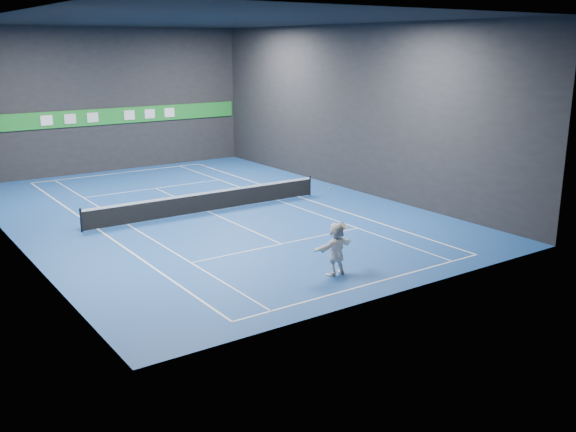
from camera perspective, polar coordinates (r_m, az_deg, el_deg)
ground at (r=31.67m, az=-7.10°, el=0.39°), size 26.00×26.00×0.00m
ceiling at (r=30.67m, az=-7.67°, el=16.88°), size 26.00×26.00×0.00m
wall_back at (r=42.76m, az=-15.58°, el=9.88°), size 18.00×0.10×9.00m
wall_front at (r=20.32m, az=9.92°, el=5.03°), size 18.00×0.10×9.00m
wall_left at (r=27.91m, az=-24.08°, el=6.64°), size 0.10×26.00×9.00m
wall_right at (r=35.87m, az=5.65°, el=9.46°), size 0.10×26.00×9.00m
baseline_near at (r=22.30m, az=7.40°, el=-5.98°), size 10.98×0.08×0.01m
baseline_far at (r=42.33m, az=-14.65°, el=3.74°), size 10.98×0.08×0.01m
sideline_doubles_left at (r=29.64m, az=-16.52°, el=-1.15°), size 0.08×23.78×0.01m
sideline_doubles_right at (r=34.47m, az=0.99°, el=1.71°), size 0.08×23.78×0.01m
sideline_singles_left at (r=30.07m, az=-14.04°, el=-0.74°), size 0.06×23.78×0.01m
sideline_singles_right at (r=33.70m, az=-0.91°, el=1.40°), size 0.06×23.78×0.01m
service_line_near at (r=26.38m, az=-0.59°, el=-2.50°), size 8.23×0.06×0.01m
service_line_far at (r=37.32m, az=-11.70°, el=2.44°), size 8.23×0.06×0.01m
center_service_line at (r=31.67m, az=-7.10°, el=0.39°), size 0.06×12.80×0.01m
player at (r=22.72m, az=4.30°, el=-2.92°), size 1.85×0.80×1.93m
tennis_ball at (r=22.17m, az=3.79°, el=2.49°), size 0.06×0.06×0.06m
tennis_net at (r=31.54m, az=-7.13°, el=1.34°), size 12.50×0.10×1.07m
sponsor_banner at (r=42.79m, az=-15.46°, el=8.55°), size 17.64×0.11×1.00m
tennis_racket at (r=22.73m, az=4.86°, el=-0.98°), size 0.43×0.37×0.68m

